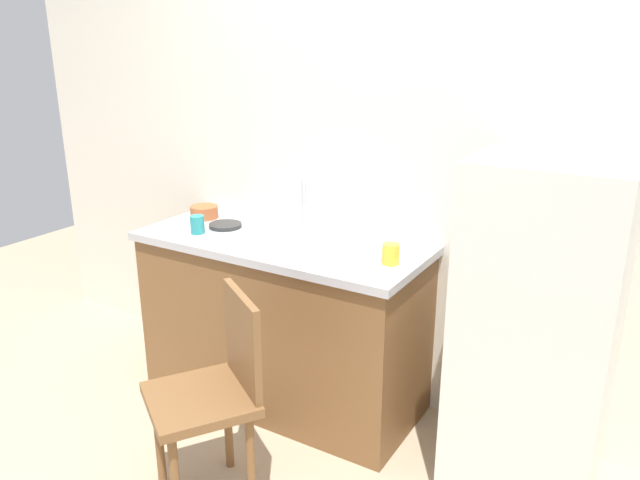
% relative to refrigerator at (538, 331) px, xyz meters
% --- Properties ---
extents(back_wall, '(4.80, 0.10, 2.60)m').
position_rel_refrigerator_xyz_m(back_wall, '(-0.82, 0.36, 0.59)').
color(back_wall, silver).
rests_on(back_wall, ground_plane).
extents(cabinet_base, '(1.41, 0.60, 0.85)m').
position_rel_refrigerator_xyz_m(cabinet_base, '(-1.25, 0.01, -0.29)').
color(cabinet_base, brown).
rests_on(cabinet_base, ground_plane).
extents(countertop, '(1.45, 0.64, 0.04)m').
position_rel_refrigerator_xyz_m(countertop, '(-1.25, 0.01, 0.16)').
color(countertop, '#B7B7BC').
rests_on(countertop, cabinet_base).
extents(faucet, '(0.02, 0.02, 0.25)m').
position_rel_refrigerator_xyz_m(faucet, '(-1.28, 0.26, 0.30)').
color(faucet, '#B7B7BC').
rests_on(faucet, countertop).
extents(refrigerator, '(0.58, 0.61, 1.42)m').
position_rel_refrigerator_xyz_m(refrigerator, '(0.00, 0.00, 0.00)').
color(refrigerator, silver).
rests_on(refrigerator, ground_plane).
extents(chair, '(0.55, 0.55, 0.89)m').
position_rel_refrigerator_xyz_m(chair, '(-1.07, -0.75, -0.21)').
color(chair, brown).
rests_on(chair, ground_plane).
extents(dish_tray, '(0.28, 0.20, 0.05)m').
position_rel_refrigerator_xyz_m(dish_tray, '(-0.80, 0.08, 0.20)').
color(dish_tray, white).
rests_on(dish_tray, countertop).
extents(terracotta_bowl, '(0.15, 0.15, 0.07)m').
position_rel_refrigerator_xyz_m(terracotta_bowl, '(-1.82, 0.09, 0.21)').
color(terracotta_bowl, '#B25B33').
rests_on(terracotta_bowl, countertop).
extents(hotplate, '(0.17, 0.17, 0.02)m').
position_rel_refrigerator_xyz_m(hotplate, '(-1.61, 0.01, 0.19)').
color(hotplate, '#2D2D2D').
rests_on(hotplate, countertop).
extents(cup_yellow, '(0.08, 0.08, 0.09)m').
position_rel_refrigerator_xyz_m(cup_yellow, '(-0.64, -0.04, 0.22)').
color(cup_yellow, yellow).
rests_on(cup_yellow, countertop).
extents(cup_teal, '(0.07, 0.07, 0.09)m').
position_rel_refrigerator_xyz_m(cup_teal, '(-1.66, -0.14, 0.22)').
color(cup_teal, teal).
rests_on(cup_teal, countertop).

